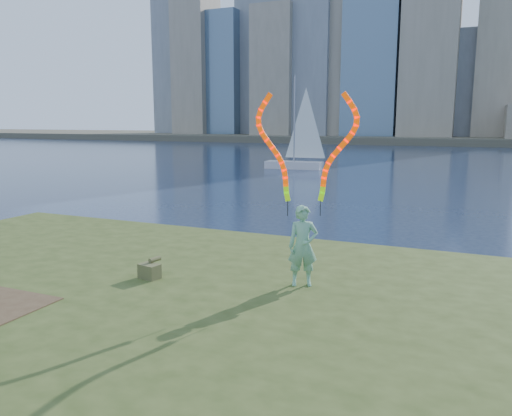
% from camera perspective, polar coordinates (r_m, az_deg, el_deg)
% --- Properties ---
extents(ground, '(320.00, 320.00, 0.00)m').
position_cam_1_polar(ground, '(10.74, -12.01, -11.68)').
color(ground, '#1A2742').
rests_on(ground, ground).
extents(grassy_knoll, '(20.00, 18.00, 0.80)m').
position_cam_1_polar(grassy_knoll, '(8.99, -20.82, -14.18)').
color(grassy_knoll, '#364518').
rests_on(grassy_knoll, ground).
extents(far_shore, '(320.00, 40.00, 1.20)m').
position_cam_1_polar(far_shore, '(103.31, 20.30, 7.47)').
color(far_shore, brown).
rests_on(far_shore, ground).
extents(woman_with_ribbons, '(1.85, 0.85, 3.94)m').
position_cam_1_polar(woman_with_ribbons, '(9.42, 5.47, -0.45)').
color(woman_with_ribbons, '#1A763A').
rests_on(woman_with_ribbons, grassy_knoll).
extents(canvas_bag, '(0.46, 0.51, 0.39)m').
position_cam_1_polar(canvas_bag, '(10.29, -12.03, -6.98)').
color(canvas_bag, '#4B542A').
rests_on(canvas_bag, grassy_knoll).
extents(sailboat, '(5.00, 1.67, 7.56)m').
position_cam_1_polar(sailboat, '(41.45, 4.71, 6.27)').
color(sailboat, silver).
rests_on(sailboat, ground).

